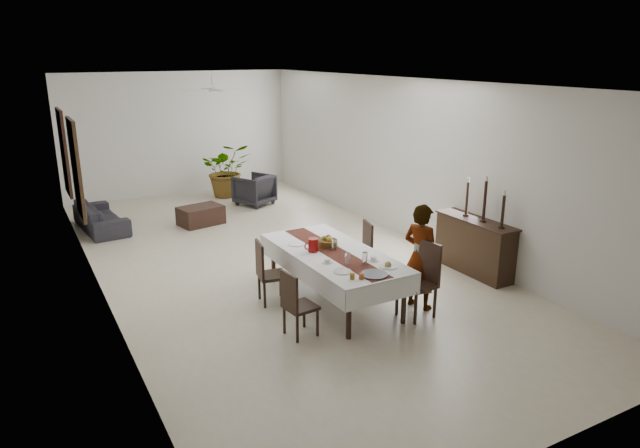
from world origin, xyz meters
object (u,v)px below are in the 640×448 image
at_px(red_pitcher, 313,245).
at_px(woman, 421,257).
at_px(sideboard_body, 474,247).
at_px(dining_table_top, 333,254).
at_px(sofa, 101,217).

relative_size(red_pitcher, woman, 0.13).
bearing_deg(sideboard_body, red_pitcher, 173.74).
relative_size(dining_table_top, red_pitcher, 12.00).
relative_size(sideboard_body, sofa, 0.80).
distance_m(dining_table_top, woman, 1.31).
relative_size(dining_table_top, woman, 1.56).
xyz_separation_m(sideboard_body, sofa, (-5.24, 5.75, -0.18)).
bearing_deg(red_pitcher, sideboard_body, -6.26).
height_order(dining_table_top, sideboard_body, sideboard_body).
distance_m(dining_table_top, sofa, 6.15).
bearing_deg(dining_table_top, woman, -40.20).
height_order(red_pitcher, sideboard_body, red_pitcher).
bearing_deg(woman, sofa, 10.74).
relative_size(red_pitcher, sideboard_body, 0.13).
height_order(dining_table_top, woman, woman).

